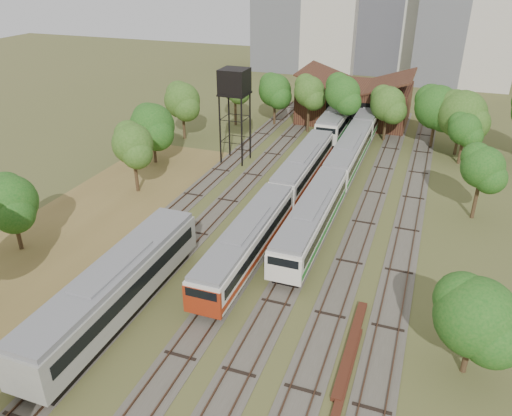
% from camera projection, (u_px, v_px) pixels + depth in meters
% --- Properties ---
extents(ground, '(240.00, 240.00, 0.00)m').
position_uv_depth(ground, '(185.00, 403.00, 28.23)').
color(ground, '#475123').
rests_on(ground, ground).
extents(dry_grass_patch, '(14.00, 60.00, 0.04)m').
position_uv_depth(dry_grass_patch, '(33.00, 268.00, 40.46)').
color(dry_grass_patch, brown).
rests_on(dry_grass_patch, ground).
extents(tracks, '(24.60, 80.00, 0.19)m').
position_uv_depth(tracks, '(296.00, 212.00, 49.37)').
color(tracks, '#4C473D').
rests_on(tracks, ground).
extents(railcar_red_set, '(2.81, 34.57, 3.47)m').
position_uv_depth(railcar_red_set, '(280.00, 198.00, 47.90)').
color(railcar_red_set, black).
rests_on(railcar_red_set, ground).
extents(railcar_green_set, '(2.87, 52.08, 3.55)m').
position_uv_depth(railcar_green_set, '(349.00, 154.00, 58.57)').
color(railcar_green_set, black).
rests_on(railcar_green_set, ground).
extents(railcar_rear, '(3.07, 16.08, 3.79)m').
position_uv_depth(railcar_rear, '(338.00, 119.00, 70.67)').
color(railcar_rear, black).
rests_on(railcar_rear, ground).
extents(old_grey_coach, '(3.25, 18.00, 4.03)m').
position_uv_depth(old_grey_coach, '(116.00, 288.00, 34.30)').
color(old_grey_coach, black).
rests_on(old_grey_coach, ground).
extents(water_tower, '(3.24, 3.24, 11.20)m').
position_uv_depth(water_tower, '(234.00, 84.00, 57.65)').
color(water_tower, black).
rests_on(water_tower, ground).
extents(rail_pile_near, '(0.62, 9.36, 0.31)m').
position_uv_depth(rail_pile_near, '(351.00, 346.00, 32.11)').
color(rail_pile_near, '#502517').
rests_on(rail_pile_near, ground).
extents(rail_pile_far, '(0.50, 7.96, 0.26)m').
position_uv_depth(rail_pile_far, '(348.00, 371.00, 30.24)').
color(rail_pile_far, '#502517').
rests_on(rail_pile_far, ground).
extents(maintenance_shed, '(16.45, 11.55, 7.58)m').
position_uv_depth(maintenance_shed, '(355.00, 102.00, 75.82)').
color(maintenance_shed, '#361913').
rests_on(maintenance_shed, ground).
extents(tree_band_left, '(8.27, 55.91, 8.70)m').
position_uv_depth(tree_band_left, '(72.00, 171.00, 45.73)').
color(tree_band_left, '#382616').
rests_on(tree_band_left, ground).
extents(tree_band_far, '(44.12, 9.59, 9.31)m').
position_uv_depth(tree_band_far, '(395.00, 102.00, 64.90)').
color(tree_band_far, '#382616').
rests_on(tree_band_far, ground).
extents(tree_band_right, '(5.24, 40.62, 7.23)m').
position_uv_depth(tree_band_right, '(474.00, 204.00, 40.80)').
color(tree_band_right, '#382616').
rests_on(tree_band_right, ground).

